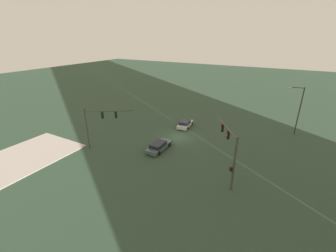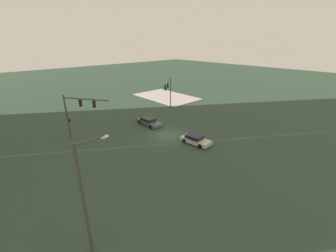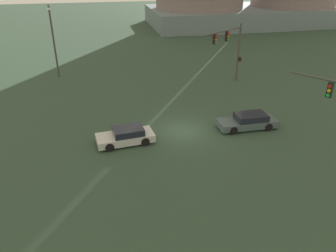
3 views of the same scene
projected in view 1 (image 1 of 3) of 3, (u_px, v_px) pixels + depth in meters
ground_plane at (178, 137)px, 37.08m from camera, size 198.40×198.40×0.00m
sidewalk_corner at (15, 161)px, 29.88m from camera, size 15.73×9.58×0.15m
traffic_signal_near_corner at (229, 146)px, 24.60m from camera, size 6.09×4.00×6.37m
traffic_signal_opposite_side at (100, 120)px, 31.93m from camera, size 3.99×5.80×6.31m
streetlamp_curved_arm at (298, 108)px, 36.61m from camera, size 0.46×2.33×8.11m
sedan_car_approaching at (159, 146)px, 32.81m from camera, size 4.83×1.93×1.21m
sedan_car_waiting_far at (185, 124)px, 41.08m from camera, size 4.41×2.28×1.21m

